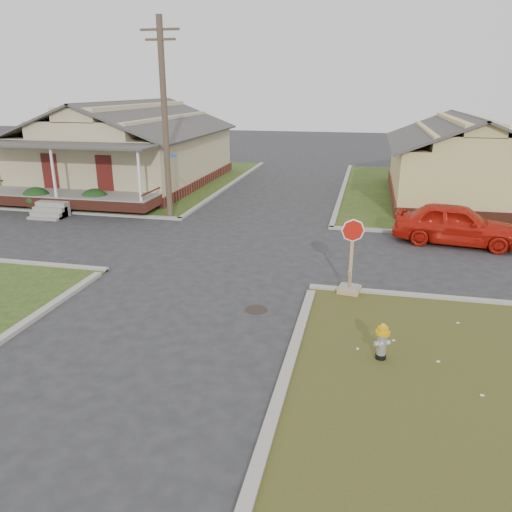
% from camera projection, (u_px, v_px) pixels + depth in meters
% --- Properties ---
extents(ground, '(120.00, 120.00, 0.00)m').
position_uv_depth(ground, '(189.00, 296.00, 15.16)').
color(ground, '#28282B').
rests_on(ground, ground).
extents(verge_far_left, '(19.00, 19.00, 0.05)m').
position_uv_depth(verge_far_left, '(101.00, 179.00, 34.49)').
color(verge_far_left, '#2C4117').
rests_on(verge_far_left, ground).
extents(curbs, '(80.00, 40.00, 0.12)m').
position_uv_depth(curbs, '(233.00, 247.00, 19.78)').
color(curbs, '#A19C92').
rests_on(curbs, ground).
extents(manhole, '(0.64, 0.64, 0.01)m').
position_uv_depth(manhole, '(256.00, 310.00, 14.24)').
color(manhole, black).
rests_on(manhole, ground).
extents(corner_house, '(10.10, 15.50, 5.30)m').
position_uv_depth(corner_house, '(129.00, 149.00, 31.92)').
color(corner_house, brown).
rests_on(corner_house, ground).
extents(side_house_yellow, '(7.60, 11.60, 4.70)m').
position_uv_depth(side_house_yellow, '(461.00, 160.00, 27.62)').
color(side_house_yellow, brown).
rests_on(side_house_yellow, ground).
extents(utility_pole, '(1.80, 0.28, 9.00)m').
position_uv_depth(utility_pole, '(165.00, 119.00, 22.76)').
color(utility_pole, '#443527').
rests_on(utility_pole, ground).
extents(fire_hydrant, '(0.33, 0.33, 0.89)m').
position_uv_depth(fire_hydrant, '(382.00, 339.00, 11.44)').
color(fire_hydrant, black).
rests_on(fire_hydrant, ground).
extents(stop_sign, '(0.66, 0.64, 2.33)m').
position_uv_depth(stop_sign, '(350.00, 277.00, 15.19)').
color(stop_sign, tan).
rests_on(stop_sign, ground).
extents(red_sedan, '(5.07, 2.66, 1.64)m').
position_uv_depth(red_sedan, '(456.00, 224.00, 20.00)').
color(red_sedan, red).
rests_on(red_sedan, ground).
extents(hedge_left, '(1.48, 1.21, 1.13)m').
position_uv_depth(hedge_left, '(37.00, 198.00, 25.57)').
color(hedge_left, '#163B15').
rests_on(hedge_left, verge_far_left).
extents(hedge_right, '(1.46, 1.19, 1.11)m').
position_uv_depth(hedge_right, '(95.00, 200.00, 25.32)').
color(hedge_right, '#163B15').
rests_on(hedge_right, verge_far_left).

